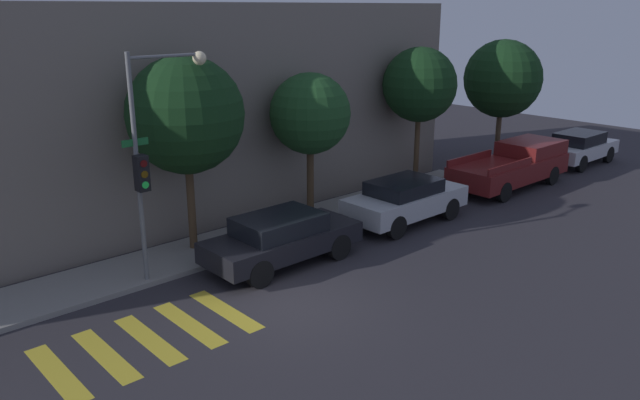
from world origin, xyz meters
The scene contains 13 objects.
ground_plane centered at (0.00, 0.00, 0.00)m, with size 60.00×60.00×0.00m, color #2D2B30.
sidewalk centered at (0.00, 4.31, 0.07)m, with size 26.00×2.23×0.14m, color gray.
building_row centered at (0.00, 8.83, 3.55)m, with size 26.00×6.00×7.11m, color slate.
crosswalk centered at (-3.33, 0.80, 0.00)m, with size 4.44×2.60×0.00m.
traffic_light_pole centered at (-1.55, 3.37, 3.73)m, with size 2.48×0.56×5.96m.
sedan_near_corner centered at (1.45, 2.10, 0.80)m, with size 4.57×1.86×1.47m.
sedan_middle centered at (6.74, 2.10, 0.82)m, with size 4.48×1.88×1.50m.
pickup_truck centered at (13.42, 2.10, 0.90)m, with size 5.77×2.09×1.70m.
sedan_far_end centered at (19.00, 2.10, 0.80)m, with size 4.31×1.81×1.49m.
tree_near_corner centered at (0.11, 4.60, 4.08)m, with size 3.32×3.32×5.75m.
tree_midblock centered at (4.72, 4.60, 3.60)m, with size 2.68×2.68×4.96m.
tree_far_end centered at (10.32, 4.60, 4.10)m, with size 2.86×2.86×5.55m.
tree_behind_truck centered at (16.10, 4.60, 3.91)m, with size 3.43×3.43×5.64m.
Camera 1 is at (-8.70, -10.73, 6.97)m, focal length 35.00 mm.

